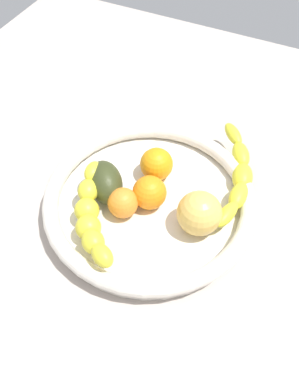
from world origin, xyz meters
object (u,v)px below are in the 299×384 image
Objects in this scene: fruit_bowl at (150,201)px; banana_draped_right at (91,216)px; avocado_dark at (105,182)px; orange_front at (156,164)px; orange_mid_left at (148,191)px; orange_mid_right at (123,203)px; apple_yellow at (199,213)px; banana_draped_left at (238,174)px.

banana_draped_right is (8.50, -6.16, 2.81)cm from fruit_bowl.
fruit_bowl is at bearing 98.69° from avocado_dark.
orange_front is (-6.22, -1.61, 2.37)cm from fruit_bowl.
orange_mid_right is (3.76, -2.82, -0.32)cm from orange_mid_left.
orange_mid_left reaches higher than fruit_bowl.
orange_mid_left reaches higher than orange_mid_right.
orange_mid_left is (-0.19, -0.28, 2.33)cm from fruit_bowl.
orange_front is 0.81× the size of apple_yellow.
avocado_dark is (11.79, -19.55, 0.52)cm from banana_draped_left.
banana_draped_right reaches higher than banana_draped_left.
orange_front is (4.39, -13.50, 0.60)cm from banana_draped_left.
apple_yellow is at bearing 84.17° from fruit_bowl.
avocado_dark is at bearing -81.31° from fruit_bowl.
apple_yellow reaches higher than avocado_dark.
orange_front is at bearing 140.72° from avocado_dark.
fruit_bowl is at bearing 55.46° from orange_mid_left.
banana_draped_left is 4.71× the size of orange_mid_right.
orange_mid_right is at bearing -36.88° from orange_mid_left.
banana_draped_right is at bearing -17.18° from orange_front.
banana_draped_left reaches higher than fruit_bowl.
orange_mid_left is at bearing 12.40° from orange_front.
banana_draped_left is at bearing 130.58° from orange_mid_left.
orange_mid_left reaches higher than banana_draped_left.
orange_mid_right reaches higher than fruit_bowl.
avocado_dark reaches higher than orange_front.
orange_mid_right is at bearing 148.21° from banana_draped_right.
banana_draped_left is (-10.62, 11.89, 1.77)cm from fruit_bowl.
orange_front is 1.14× the size of orange_mid_right.
fruit_bowl is 7.04× the size of orange_mid_right.
orange_mid_left is 1.13× the size of orange_mid_right.
orange_front is 12.88cm from apple_yellow.
fruit_bowl is 5.13cm from orange_mid_right.
orange_front is at bearing -71.97° from banana_draped_left.
avocado_dark is (1.36, -7.37, -0.04)cm from orange_mid_left.
fruit_bowl is 6.85cm from orange_front.
apple_yellow reaches higher than fruit_bowl.
orange_mid_right is at bearing -8.68° from orange_front.
orange_mid_right is 0.61× the size of avocado_dark.
banana_draped_right is 2.48× the size of apple_yellow.
banana_draped_left is 2.87× the size of avocado_dark.
apple_yellow reaches higher than banana_draped_left.
orange_mid_right is (9.79, -1.49, -0.37)cm from orange_front.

